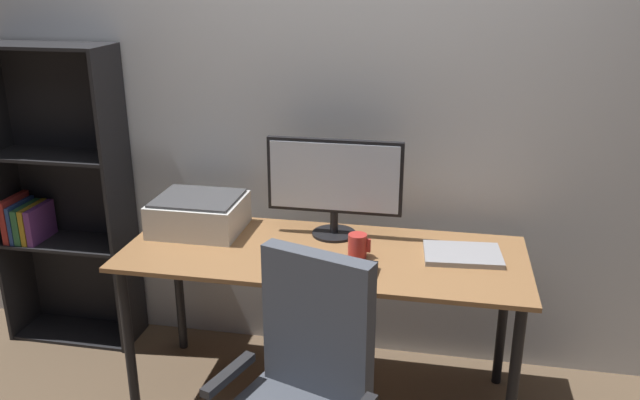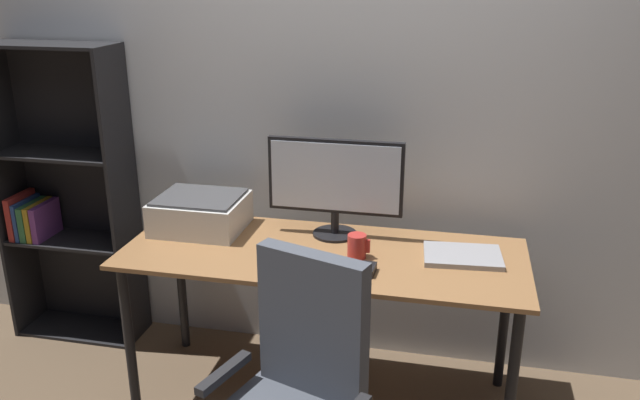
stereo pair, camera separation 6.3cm
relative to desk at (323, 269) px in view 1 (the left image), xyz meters
The scene contains 10 objects.
ground_plane 0.66m from the desk, ahead, with size 12.00×12.00×0.00m, color brown.
back_wall 0.82m from the desk, 90.00° to the left, with size 6.40×0.10×2.60m, color silver.
desk is the anchor object (origin of this frame).
monitor 0.39m from the desk, 85.83° to the left, with size 0.61×0.20×0.45m.
keyboard 0.21m from the desk, 86.72° to the right, with size 0.29×0.11×0.02m, color #B7BABC.
mouse 0.29m from the desk, 36.84° to the right, with size 0.06×0.10×0.03m, color black.
coffee_mug 0.20m from the desk, ahead, with size 0.10×0.08×0.10m.
laptop 0.60m from the desk, ahead, with size 0.32×0.23×0.02m, color #99999E.
printer 0.65m from the desk, 167.55° to the left, with size 0.40×0.34×0.16m.
bookshelf 1.48m from the desk, 167.10° to the left, with size 0.67×0.28×1.55m.
Camera 1 is at (0.47, -2.49, 1.88)m, focal length 36.24 mm.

